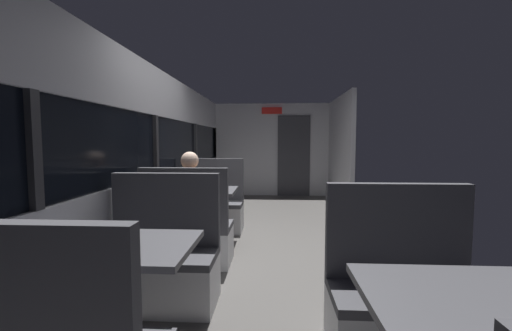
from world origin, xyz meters
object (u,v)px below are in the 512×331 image
(bench_front_aisle_facing_entry, at_px, (404,307))
(bench_near_window_facing_entry, at_px, (161,265))
(dining_table_near_window, at_px, (122,259))
(dining_table_front_aisle, at_px, (473,320))
(bench_mid_window_facing_entry, at_px, (212,209))
(bench_mid_window_facing_end, at_px, (188,235))
(dining_table_mid_window, at_px, (202,197))
(coffee_cup_primary, at_px, (216,185))
(seated_passenger, at_px, (190,215))

(bench_front_aisle_facing_entry, bearing_deg, bench_near_window_facing_entry, 161.47)
(dining_table_near_window, bearing_deg, dining_table_front_aisle, -18.53)
(dining_table_near_window, relative_size, bench_front_aisle_facing_entry, 0.82)
(bench_front_aisle_facing_entry, bearing_deg, bench_mid_window_facing_entry, 121.74)
(bench_near_window_facing_entry, bearing_deg, bench_mid_window_facing_entry, 90.00)
(bench_front_aisle_facing_entry, bearing_deg, bench_mid_window_facing_end, 140.14)
(bench_mid_window_facing_end, xyz_separation_m, bench_mid_window_facing_entry, (0.00, 1.40, 0.00))
(dining_table_mid_window, xyz_separation_m, dining_table_front_aisle, (1.79, -2.89, 0.00))
(bench_near_window_facing_entry, bearing_deg, bench_mid_window_facing_end, 90.00)
(dining_table_front_aisle, distance_m, coffee_cup_primary, 3.39)
(dining_table_near_window, relative_size, dining_table_mid_window, 1.00)
(dining_table_near_window, xyz_separation_m, dining_table_front_aisle, (1.79, -0.60, 0.00))
(seated_passenger, bearing_deg, bench_mid_window_facing_entry, 90.00)
(bench_mid_window_facing_end, bearing_deg, bench_front_aisle_facing_entry, -39.86)
(dining_table_front_aisle, distance_m, seated_passenger, 2.89)
(bench_mid_window_facing_end, height_order, seated_passenger, seated_passenger)
(bench_near_window_facing_entry, distance_m, dining_table_mid_window, 1.62)
(bench_mid_window_facing_end, bearing_deg, dining_table_near_window, -90.00)
(bench_near_window_facing_entry, bearing_deg, seated_passenger, 90.00)
(bench_mid_window_facing_end, xyz_separation_m, coffee_cup_primary, (0.17, 0.78, 0.46))
(bench_mid_window_facing_end, height_order, bench_front_aisle_facing_entry, same)
(dining_table_near_window, distance_m, bench_mid_window_facing_end, 1.62)
(seated_passenger, bearing_deg, dining_table_near_window, -90.00)
(dining_table_near_window, height_order, bench_near_window_facing_entry, bench_near_window_facing_entry)
(dining_table_front_aisle, height_order, bench_front_aisle_facing_entry, bench_front_aisle_facing_entry)
(bench_near_window_facing_entry, bearing_deg, dining_table_near_window, -90.00)
(dining_table_mid_window, distance_m, seated_passenger, 0.64)
(seated_passenger, height_order, coffee_cup_primary, seated_passenger)
(dining_table_mid_window, bearing_deg, dining_table_front_aisle, -58.26)
(dining_table_mid_window, xyz_separation_m, seated_passenger, (0.00, -0.63, -0.10))
(bench_mid_window_facing_entry, xyz_separation_m, coffee_cup_primary, (0.17, -0.62, 0.46))
(bench_mid_window_facing_end, xyz_separation_m, dining_table_front_aisle, (1.79, -2.19, 0.31))
(dining_table_near_window, xyz_separation_m, coffee_cup_primary, (0.17, 2.37, 0.15))
(dining_table_front_aisle, xyz_separation_m, coffee_cup_primary, (-1.62, 2.97, 0.15))
(dining_table_mid_window, bearing_deg, seated_passenger, -90.00)
(bench_mid_window_facing_entry, xyz_separation_m, dining_table_front_aisle, (1.79, -3.59, 0.31))
(dining_table_front_aisle, bearing_deg, bench_mid_window_facing_entry, 116.48)
(bench_mid_window_facing_entry, bearing_deg, dining_table_mid_window, -90.00)
(bench_near_window_facing_entry, xyz_separation_m, coffee_cup_primary, (0.17, 1.67, 0.46))
(dining_table_near_window, height_order, seated_passenger, seated_passenger)
(bench_near_window_facing_entry, xyz_separation_m, bench_front_aisle_facing_entry, (1.79, -0.60, 0.00))
(bench_mid_window_facing_entry, bearing_deg, bench_near_window_facing_entry, -90.00)
(dining_table_near_window, distance_m, bench_mid_window_facing_entry, 3.01)
(bench_front_aisle_facing_entry, relative_size, seated_passenger, 0.87)
(bench_mid_window_facing_end, distance_m, bench_front_aisle_facing_entry, 2.33)
(bench_near_window_facing_entry, xyz_separation_m, bench_mid_window_facing_entry, (0.00, 2.29, 0.00))
(bench_front_aisle_facing_entry, relative_size, coffee_cup_primary, 12.22)
(bench_near_window_facing_entry, bearing_deg, dining_table_mid_window, 90.00)
(bench_front_aisle_facing_entry, bearing_deg, dining_table_near_window, -176.82)
(dining_table_near_window, height_order, bench_mid_window_facing_entry, bench_mid_window_facing_entry)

